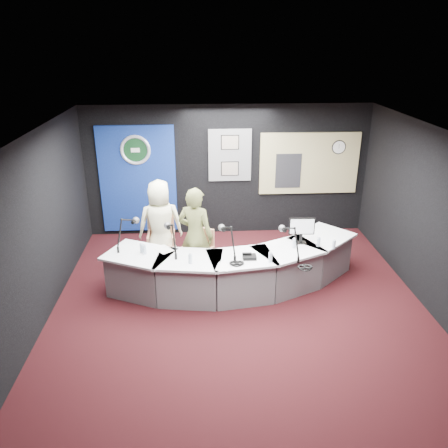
{
  "coord_description": "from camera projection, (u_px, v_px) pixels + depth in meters",
  "views": [
    {
      "loc": [
        -0.61,
        -6.24,
        4.04
      ],
      "look_at": [
        -0.2,
        0.8,
        1.1
      ],
      "focal_mm": 36.0,
      "sensor_mm": 36.0,
      "label": 1
    }
  ],
  "objects": [
    {
      "name": "framed_photo_lower",
      "position": [
        230.0,
        169.0,
        9.48
      ],
      "size": [
        0.34,
        0.02,
        0.27
      ],
      "primitive_type": "cube",
      "color": "#816F5E",
      "rests_on": "pinboard"
    },
    {
      "name": "notepad",
      "position": [
        223.0,
        267.0,
        6.96
      ],
      "size": [
        0.27,
        0.33,
        0.0
      ],
      "primitive_type": "cube",
      "rotation": [
        0.0,
        0.0,
        -0.27
      ],
      "color": "white",
      "rests_on": "broadcast_desk"
    },
    {
      "name": "seal_center",
      "position": [
        135.0,
        150.0,
        9.21
      ],
      "size": [
        0.48,
        0.01,
        0.48
      ],
      "primitive_type": "cylinder",
      "rotation": [
        1.57,
        0.0,
        0.0
      ],
      "color": "#0E3317",
      "rests_on": "backdrop_panel"
    },
    {
      "name": "booth_glow",
      "position": [
        309.0,
        164.0,
        9.56
      ],
      "size": [
        2.0,
        0.02,
        1.2
      ],
      "primitive_type": "cube",
      "color": "#CFB482",
      "rests_on": "booth_window_frame"
    },
    {
      "name": "paper_stack",
      "position": [
        164.0,
        249.0,
        7.53
      ],
      "size": [
        0.36,
        0.38,
        0.0
      ],
      "primitive_type": "cube",
      "rotation": [
        0.0,
        0.0,
        0.64
      ],
      "color": "white",
      "rests_on": "broadcast_desk"
    },
    {
      "name": "wall_right",
      "position": [
        433.0,
        221.0,
        6.96
      ],
      "size": [
        0.02,
        6.0,
        2.8
      ],
      "primitive_type": "cube",
      "color": "black",
      "rests_on": "ground"
    },
    {
      "name": "boom_mic_d",
      "position": [
        290.0,
        238.0,
        7.24
      ],
      "size": [
        0.29,
        0.72,
        0.6
      ],
      "primitive_type": null,
      "color": "black",
      "rests_on": "broadcast_desk"
    },
    {
      "name": "ceiling",
      "position": [
        242.0,
        133.0,
        6.26
      ],
      "size": [
        6.0,
        6.0,
        0.02
      ],
      "primitive_type": "cube",
      "color": "silver",
      "rests_on": "ground"
    },
    {
      "name": "equipment_rack",
      "position": [
        288.0,
        171.0,
        9.58
      ],
      "size": [
        0.55,
        0.02,
        0.75
      ],
      "primitive_type": "cube",
      "color": "black",
      "rests_on": "booth_window_frame"
    },
    {
      "name": "broadcast_desk",
      "position": [
        234.0,
        268.0,
        7.7
      ],
      "size": [
        4.5,
        1.9,
        0.75
      ],
      "primitive_type": null,
      "color": "silver",
      "rests_on": "ground"
    },
    {
      "name": "person_man",
      "position": [
        160.0,
        224.0,
        8.31
      ],
      "size": [
        0.88,
        0.64,
        1.68
      ],
      "primitive_type": "imported",
      "rotation": [
        0.0,
        0.0,
        3.28
      ],
      "color": "beige",
      "rests_on": "ground"
    },
    {
      "name": "wall_front",
      "position": [
        271.0,
        355.0,
        4.04
      ],
      "size": [
        6.0,
        0.02,
        2.8
      ],
      "primitive_type": "cube",
      "color": "black",
      "rests_on": "ground"
    },
    {
      "name": "armchair_left",
      "position": [
        161.0,
        239.0,
        8.43
      ],
      "size": [
        0.61,
        0.61,
        1.07
      ],
      "primitive_type": null,
      "rotation": [
        0.0,
        0.0,
        0.01
      ],
      "color": "#BA7A55",
      "rests_on": "ground"
    },
    {
      "name": "headphones_near",
      "position": [
        305.0,
        267.0,
        6.91
      ],
      "size": [
        0.24,
        0.24,
        0.04
      ],
      "primitive_type": "torus",
      "color": "black",
      "rests_on": "broadcast_desk"
    },
    {
      "name": "wall_back",
      "position": [
        227.0,
        171.0,
        9.56
      ],
      "size": [
        6.0,
        0.02,
        2.8
      ],
      "primitive_type": "cube",
      "color": "black",
      "rests_on": "ground"
    },
    {
      "name": "pinboard",
      "position": [
        230.0,
        155.0,
        9.4
      ],
      "size": [
        0.9,
        0.04,
        1.1
      ],
      "primitive_type": "cube",
      "color": "slate",
      "rests_on": "wall_back"
    },
    {
      "name": "computer_monitor",
      "position": [
        302.0,
        226.0,
        7.64
      ],
      "size": [
        0.44,
        0.05,
        0.3
      ],
      "primitive_type": "cube",
      "rotation": [
        0.0,
        0.0,
        -0.05
      ],
      "color": "black",
      "rests_on": "broadcast_desk"
    },
    {
      "name": "agency_seal",
      "position": [
        135.0,
        150.0,
        9.2
      ],
      "size": [
        0.63,
        0.07,
        0.63
      ],
      "primitive_type": "torus",
      "rotation": [
        1.57,
        0.0,
        0.0
      ],
      "color": "silver",
      "rests_on": "backdrop_panel"
    },
    {
      "name": "headphones_far",
      "position": [
        237.0,
        263.0,
        7.03
      ],
      "size": [
        0.22,
        0.22,
        0.04
      ],
      "primitive_type": "torus",
      "color": "black",
      "rests_on": "broadcast_desk"
    },
    {
      "name": "boom_mic_a",
      "position": [
        127.0,
        229.0,
        7.57
      ],
      "size": [
        0.36,
        0.69,
        0.6
      ],
      "primitive_type": null,
      "color": "black",
      "rests_on": "broadcast_desk"
    },
    {
      "name": "armchair_right",
      "position": [
        196.0,
        257.0,
        7.87
      ],
      "size": [
        0.74,
        0.74,
        0.97
      ],
      "primitive_type": null,
      "rotation": [
        0.0,
        0.0,
        -0.53
      ],
      "color": "#BA7A55",
      "rests_on": "ground"
    },
    {
      "name": "water_bottles",
      "position": [
        240.0,
        250.0,
        7.29
      ],
      "size": [
        3.27,
        0.58,
        0.18
      ],
      "primitive_type": null,
      "color": "silver",
      "rests_on": "broadcast_desk"
    },
    {
      "name": "person_woman",
      "position": [
        196.0,
        236.0,
        7.72
      ],
      "size": [
        0.75,
        0.64,
        1.75
      ],
      "primitive_type": "imported",
      "rotation": [
        0.0,
        0.0,
        2.72
      ],
      "color": "brown",
      "rests_on": "ground"
    },
    {
      "name": "ground",
      "position": [
        239.0,
        304.0,
        7.34
      ],
      "size": [
        6.0,
        6.0,
        0.0
      ],
      "primitive_type": "plane",
      "color": "black",
      "rests_on": "ground"
    },
    {
      "name": "boom_mic_c",
      "position": [
        228.0,
        237.0,
        7.27
      ],
      "size": [
        0.3,
        0.71,
        0.6
      ],
      "primitive_type": null,
      "color": "black",
      "rests_on": "broadcast_desk"
    },
    {
      "name": "backdrop_panel",
      "position": [
        138.0,
        180.0,
        9.49
      ],
      "size": [
        1.6,
        0.05,
        2.3
      ],
      "primitive_type": "cube",
      "color": "navy",
      "rests_on": "wall_back"
    },
    {
      "name": "draped_jacket",
      "position": [
        161.0,
        230.0,
        8.63
      ],
      "size": [
        0.5,
        0.1,
        0.7
      ],
      "primitive_type": "cube",
      "rotation": [
        0.0,
        0.0,
        0.01
      ],
      "color": "#6C675B",
      "rests_on": "armchair_left"
    },
    {
      "name": "wall_clock",
      "position": [
        339.0,
        147.0,
        9.44
      ],
      "size": [
        0.28,
        0.01,
        0.28
      ],
      "primitive_type": "cylinder",
      "rotation": [
        1.57,
        0.0,
        0.0
      ],
      "color": "white",
      "rests_on": "booth_window_frame"
    },
    {
      "name": "desk_phone",
      "position": [
        249.0,
        257.0,
        7.21
      ],
      "size": [
        0.22,
        0.18,
        0.05
      ],
      "primitive_type": "cube",
      "rotation": [
        0.0,
        0.0,
        -0.02
      ],
      "color": "black",
      "rests_on": "broadcast_desk"
    },
    {
      "name": "boom_mic_b",
      "position": [
        171.0,
        235.0,
        7.35
      ],
      "size": [
        0.28,
        0.72,
        0.6
      ],
      "primitive_type": null,
      "color": "black",
      "rests_on": "broadcast_desk"
    },
    {
      "name": "framed_photo_upper",
      "position": [
        230.0,
        142.0,
        9.27
      ],
      "size": [
        0.34,
        0.02,
        0.27
      ],
      "primitive_type": "cube",
      "color": "#816F5E",
      "rests_on": "pinboard"
    },
    {
      "name": "wall_left",
      "position": [
        38.0,
        230.0,
        6.64
      ],
      "size": [
        0.02,
        6.0,
        2.8
      ],
      "primitive_type": "cube",
      "color": "black",
      "rests_on": "ground"
    },
    {
      "name": "booth_window_frame",
      "position": [
        309.0,
        163.0,
        9.57
      ],
      "size": [
        2.12,
        0.06,
        1.32
      ],
      "primitive_type": "cube",
      "color": "tan",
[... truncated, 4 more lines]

